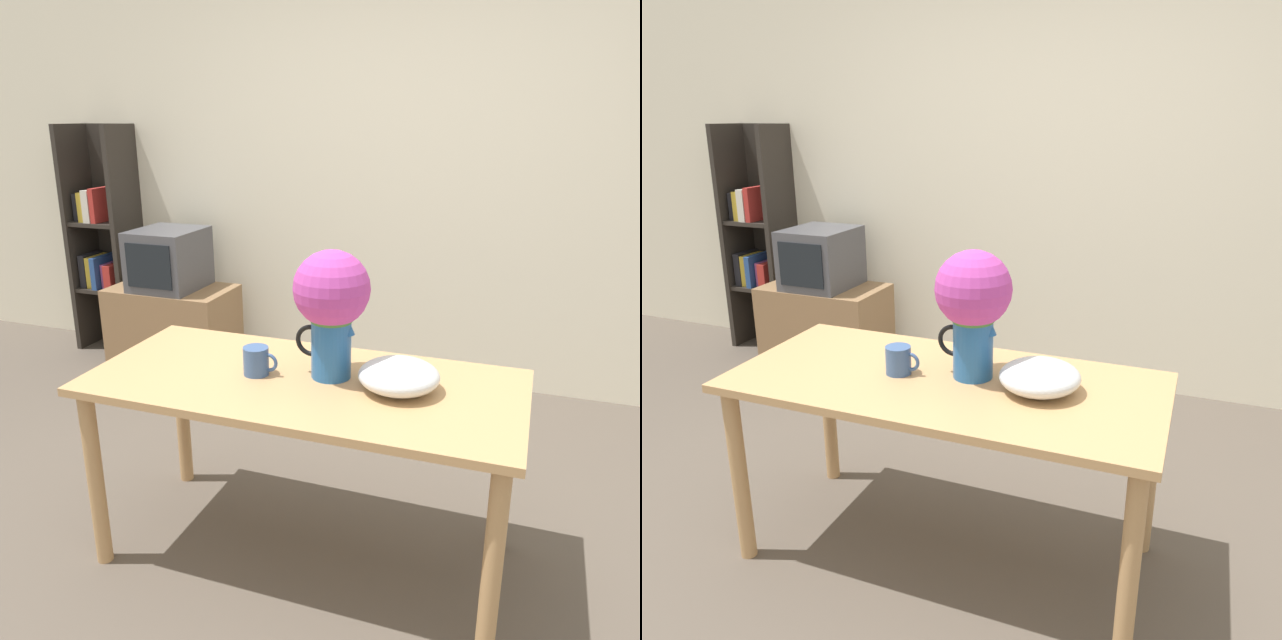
% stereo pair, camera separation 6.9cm
% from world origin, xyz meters
% --- Properties ---
extents(ground_plane, '(12.00, 12.00, 0.00)m').
position_xyz_m(ground_plane, '(0.00, 0.00, 0.00)').
color(ground_plane, brown).
extents(wall_back, '(8.00, 0.05, 2.60)m').
position_xyz_m(wall_back, '(0.00, 2.01, 1.30)').
color(wall_back, '#EDE5CC').
rests_on(wall_back, ground_plane).
extents(table, '(1.54, 0.72, 0.74)m').
position_xyz_m(table, '(0.02, 0.14, 0.63)').
color(table, tan).
rests_on(table, ground_plane).
extents(flower_vase, '(0.27, 0.27, 0.46)m').
position_xyz_m(flower_vase, '(0.11, 0.19, 1.02)').
color(flower_vase, '#235B9E').
rests_on(flower_vase, table).
extents(coffee_mug, '(0.13, 0.09, 0.10)m').
position_xyz_m(coffee_mug, '(-0.15, 0.12, 0.79)').
color(coffee_mug, '#385689').
rests_on(coffee_mug, table).
extents(white_bowl, '(0.28, 0.28, 0.11)m').
position_xyz_m(white_bowl, '(0.36, 0.15, 0.79)').
color(white_bowl, silver).
rests_on(white_bowl, table).
extents(tv_stand, '(0.79, 0.47, 0.56)m').
position_xyz_m(tv_stand, '(-1.46, 1.59, 0.28)').
color(tv_stand, '#8E6B47').
rests_on(tv_stand, ground_plane).
extents(tv_set, '(0.40, 0.45, 0.38)m').
position_xyz_m(tv_set, '(-1.46, 1.59, 0.75)').
color(tv_set, '#4C4C51').
rests_on(tv_set, tv_stand).
extents(bookshelf, '(0.43, 0.33, 1.57)m').
position_xyz_m(bookshelf, '(-2.14, 1.84, 0.77)').
color(bookshelf, '#2D2823').
rests_on(bookshelf, ground_plane).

